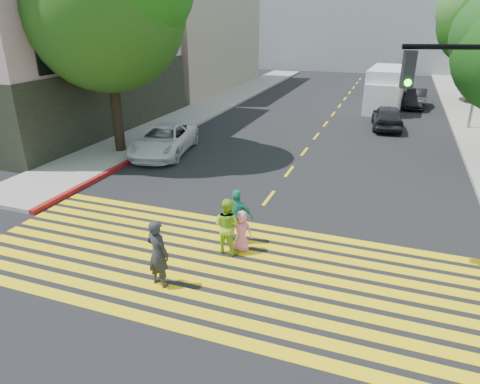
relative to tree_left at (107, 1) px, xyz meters
The scene contains 18 objects.
ground 13.65m from the tree_left, 47.72° to the right, with size 120.00×120.00×0.00m, color black.
sidewalk_left 14.69m from the tree_left, 92.00° to the left, with size 3.00×40.00×0.15m, color gray.
curb_red 7.19m from the tree_left, 68.13° to the right, with size 0.20×8.00×0.16m, color maroon.
crosswalk 12.86m from the tree_left, 43.26° to the right, with size 13.40×5.30×0.01m.
lane_line 17.16m from the tree_left, 59.51° to the left, with size 0.12×34.40×0.01m.
building_left_pink 8.80m from the tree_left, 158.36° to the left, with size 12.10×14.10×11.00m.
building_left_tan 20.81m from the tree_left, 112.56° to the left, with size 12.00×16.00×10.00m, color tan.
backdrop_block 39.98m from the tree_left, 78.40° to the left, with size 30.00×8.00×12.00m, color gray.
tree_left is the anchor object (origin of this frame).
pedestrian_man 12.70m from the tree_left, 51.30° to the right, with size 0.63×0.41×1.72m, color #28282F.
pedestrian_woman 12.01m from the tree_left, 40.32° to the right, with size 0.76×0.59×1.57m, color #8CC828.
pedestrian_child 12.23m from the tree_left, 38.31° to the right, with size 0.58×0.37×1.18m, color pink.
pedestrian_extra 11.71m from the tree_left, 37.46° to the right, with size 0.93×0.39×1.59m, color teal.
white_sedan 6.26m from the tree_left, 16.46° to the left, with size 2.20×4.76×1.32m, color silver.
dark_car_near 15.92m from the tree_left, 38.95° to the left, with size 1.60×3.98×1.36m, color black.
silver_car 23.28m from the tree_left, 59.18° to the left, with size 1.96×4.82×1.40m, color #A2A6B7.
dark_car_parked 21.78m from the tree_left, 51.24° to the left, with size 1.36×3.90×1.29m, color black.
white_van 19.26m from the tree_left, 53.32° to the left, with size 2.56×6.02×2.78m.
Camera 1 is at (3.84, -7.52, 6.03)m, focal length 32.00 mm.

